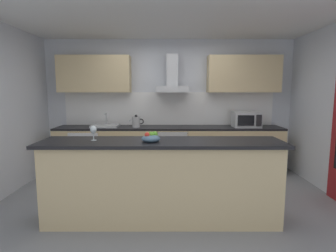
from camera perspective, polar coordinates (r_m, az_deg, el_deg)
ground at (r=4.06m, az=0.41°, el=-15.84°), size 5.93×4.54×0.02m
ceiling at (r=3.86m, az=0.45°, el=22.68°), size 5.93×4.54×0.02m
wall_back at (r=5.56m, az=0.33°, el=4.46°), size 5.93×0.12×2.60m
backsplash_tile at (r=5.50m, az=0.33°, el=3.69°), size 4.19×0.02×0.66m
counter_back at (r=5.30m, az=0.34°, el=-4.98°), size 4.34×0.60×0.90m
counter_island at (r=3.34m, az=-1.22°, el=-11.55°), size 2.89×0.64×1.01m
upper_cabinets at (r=5.33m, az=0.35°, el=10.88°), size 4.28×0.32×0.70m
oven at (r=5.27m, az=1.02°, el=-4.94°), size 0.60×0.62×0.80m
refrigerator at (r=5.50m, az=-16.39°, el=-5.09°), size 0.58×0.60×0.85m
microwave at (r=5.36m, az=16.31°, el=1.35°), size 0.50×0.38×0.30m
sink at (r=5.34m, az=-12.97°, el=0.13°), size 0.50×0.40×0.26m
kettle at (r=5.19m, az=-6.59°, el=0.91°), size 0.29×0.15×0.24m
range_hood at (r=5.28m, az=1.03°, el=9.57°), size 0.62×0.45×0.72m
wine_glass at (r=3.34m, az=-15.33°, el=-0.85°), size 0.08×0.08×0.18m
fruit_bowl at (r=3.16m, az=-3.50°, el=-2.52°), size 0.22×0.22×0.13m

